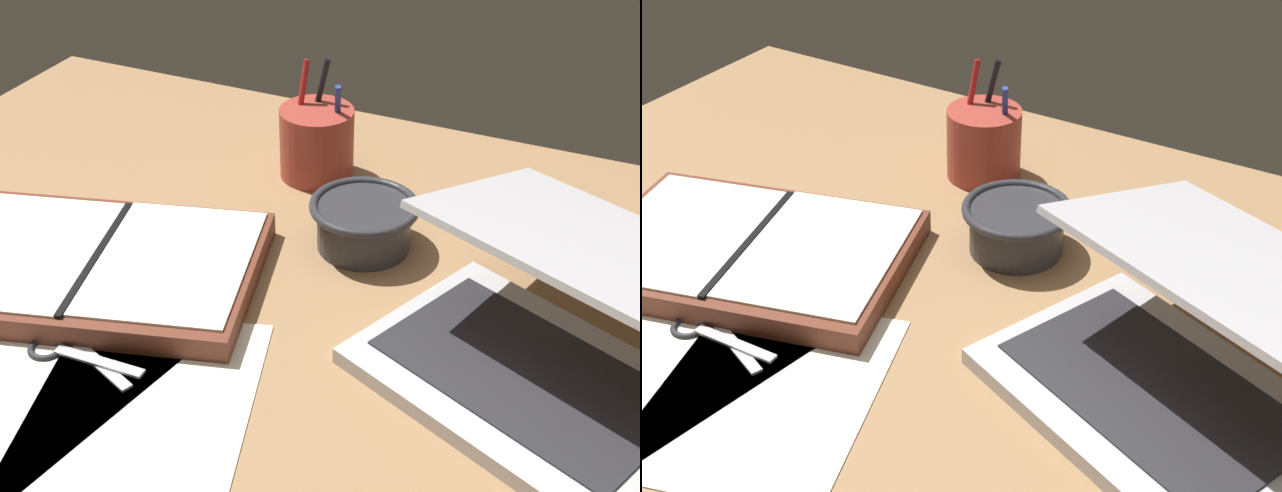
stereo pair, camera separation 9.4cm
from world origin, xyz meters
TOP-DOWN VIEW (x-y plane):
  - desk_top at (0.00, 0.00)cm, footprint 140.00×100.00cm
  - laptop at (23.81, 2.10)cm, footprint 40.24×40.17cm
  - bowl at (-0.89, 15.74)cm, footprint 13.06×13.06cm
  - pen_cup at (-13.25, 29.39)cm, footprint 9.93×9.93cm
  - planner at (-25.69, -2.81)cm, footprint 41.19×33.29cm
  - scissors at (-21.38, -14.35)cm, footprint 13.31×6.72cm
  - paper_sheet_front at (-9.68, -18.39)cm, footprint 27.75×31.89cm
  - paper_sheet_beside_planner at (-21.22, -20.26)cm, footprint 23.83×29.58cm

SIDE VIEW (x-z plane):
  - desk_top at x=0.00cm, z-range 0.00..2.00cm
  - paper_sheet_front at x=-9.68cm, z-range 2.00..2.16cm
  - paper_sheet_beside_planner at x=-21.22cm, z-range 2.00..2.16cm
  - scissors at x=-21.38cm, z-range 1.94..2.74cm
  - planner at x=-25.69cm, z-range 1.91..5.26cm
  - bowl at x=-0.89cm, z-range 2.31..8.41cm
  - pen_cup at x=-13.25cm, z-range -0.90..14.66cm
  - laptop at x=23.81cm, z-range -0.58..14.73cm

